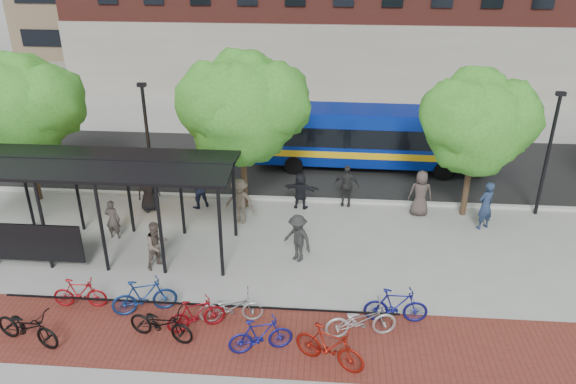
# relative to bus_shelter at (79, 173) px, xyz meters

# --- Properties ---
(ground) EXTENTS (160.00, 160.00, 0.00)m
(ground) POSITION_rel_bus_shelter_xyz_m (8.13, 0.48, -3.00)
(ground) COLOR #9E9E99
(ground) RESTS_ON ground
(asphalt_street) EXTENTS (160.00, 8.00, 0.01)m
(asphalt_street) POSITION_rel_bus_shelter_xyz_m (8.13, 8.48, -2.99)
(asphalt_street) COLOR black
(asphalt_street) RESTS_ON ground
(curb) EXTENTS (160.00, 0.25, 0.12)m
(curb) POSITION_rel_bus_shelter_xyz_m (8.13, 4.48, -2.94)
(curb) COLOR #B7B7B2
(curb) RESTS_ON ground
(brick_strip) EXTENTS (24.00, 3.00, 0.01)m
(brick_strip) POSITION_rel_bus_shelter_xyz_m (6.13, -4.52, -3.00)
(brick_strip) COLOR maroon
(brick_strip) RESTS_ON ground
(bike_rack_rail) EXTENTS (12.00, 0.05, 0.95)m
(bike_rack_rail) POSITION_rel_bus_shelter_xyz_m (4.83, -3.62, -3.00)
(bike_rack_rail) COLOR black
(bike_rack_rail) RESTS_ON ground
(bus_shelter) EXTENTS (10.60, 3.07, 3.60)m
(bus_shelter) POSITION_rel_bus_shelter_xyz_m (0.00, 0.00, 0.00)
(bus_shelter) COLOR black
(bus_shelter) RESTS_ON ground
(tree_a) EXTENTS (4.90, 4.00, 6.18)m
(tree_a) POSITION_rel_bus_shelter_xyz_m (-3.77, 3.83, 1.24)
(tree_a) COLOR #382619
(tree_a) RESTS_ON ground
(tree_b) EXTENTS (5.15, 4.20, 6.47)m
(tree_b) POSITION_rel_bus_shelter_xyz_m (5.23, 3.83, 1.46)
(tree_b) COLOR #382619
(tree_b) RESTS_ON ground
(tree_c) EXTENTS (4.66, 3.80, 5.92)m
(tree_c) POSITION_rel_bus_shelter_xyz_m (14.22, 3.83, 1.06)
(tree_c) COLOR #382619
(tree_c) RESTS_ON ground
(lamp_post_left) EXTENTS (0.35, 0.20, 5.12)m
(lamp_post_left) POSITION_rel_bus_shelter_xyz_m (1.13, 4.08, -0.25)
(lamp_post_left) COLOR black
(lamp_post_left) RESTS_ON ground
(lamp_post_right) EXTENTS (0.35, 0.20, 5.12)m
(lamp_post_right) POSITION_rel_bus_shelter_xyz_m (17.13, 4.08, -0.25)
(lamp_post_right) COLOR black
(lamp_post_right) RESTS_ON ground
(bus) EXTENTS (10.90, 2.75, 2.93)m
(bus) POSITION_rel_bus_shelter_xyz_m (10.42, 8.43, -1.32)
(bus) COLOR #082393
(bus) RESTS_ON ground
(bike_0) EXTENTS (2.24, 1.29, 1.11)m
(bike_0) POSITION_rel_bus_shelter_xyz_m (0.28, -5.15, -2.44)
(bike_0) COLOR black
(bike_0) RESTS_ON ground
(bike_1) EXTENTS (1.70, 0.56, 1.01)m
(bike_1) POSITION_rel_bus_shelter_xyz_m (1.07, -3.43, -2.50)
(bike_1) COLOR #9F0E15
(bike_1) RESTS_ON ground
(bike_3) EXTENTS (2.04, 1.19, 1.18)m
(bike_3) POSITION_rel_bus_shelter_xyz_m (3.15, -3.54, -2.41)
(bike_3) COLOR navy
(bike_3) RESTS_ON ground
(bike_4) EXTENTS (2.12, 1.16, 1.05)m
(bike_4) POSITION_rel_bus_shelter_xyz_m (3.99, -4.67, -2.47)
(bike_4) COLOR black
(bike_4) RESTS_ON ground
(bike_5) EXTENTS (1.78, 1.17, 1.04)m
(bike_5) POSITION_rel_bus_shelter_xyz_m (4.89, -4.18, -2.48)
(bike_5) COLOR maroon
(bike_5) RESTS_ON ground
(bike_6) EXTENTS (2.01, 0.98, 1.01)m
(bike_6) POSITION_rel_bus_shelter_xyz_m (5.85, -3.74, -2.49)
(bike_6) COLOR #9C9C9E
(bike_6) RESTS_ON ground
(bike_7) EXTENTS (1.89, 1.02, 1.09)m
(bike_7) POSITION_rel_bus_shelter_xyz_m (6.89, -4.98, -2.45)
(bike_7) COLOR navy
(bike_7) RESTS_ON ground
(bike_9) EXTENTS (2.09, 1.38, 1.23)m
(bike_9) POSITION_rel_bus_shelter_xyz_m (8.79, -5.35, -2.39)
(bike_9) COLOR maroon
(bike_9) RESTS_ON ground
(bike_10) EXTENTS (2.20, 1.16, 1.10)m
(bike_10) POSITION_rel_bus_shelter_xyz_m (9.67, -4.10, -2.45)
(bike_10) COLOR #B0B0B2
(bike_10) RESTS_ON ground
(bike_11) EXTENTS (1.91, 0.56, 1.14)m
(bike_11) POSITION_rel_bus_shelter_xyz_m (10.73, -3.37, -2.43)
(bike_11) COLOR navy
(bike_11) RESTS_ON ground
(pedestrian_0) EXTENTS (1.09, 1.03, 1.88)m
(pedestrian_0) POSITION_rel_bus_shelter_xyz_m (1.22, 3.16, -2.06)
(pedestrian_0) COLOR black
(pedestrian_0) RESTS_ON ground
(pedestrian_1) EXTENTS (0.59, 0.40, 1.57)m
(pedestrian_1) POSITION_rel_bus_shelter_xyz_m (0.59, 0.79, -2.22)
(pedestrian_1) COLOR #443B36
(pedestrian_1) RESTS_ON ground
(pedestrian_2) EXTENTS (1.13, 1.09, 1.84)m
(pedestrian_2) POSITION_rel_bus_shelter_xyz_m (3.18, 3.56, -2.08)
(pedestrian_2) COLOR #1E2847
(pedestrian_2) RESTS_ON ground
(pedestrian_3) EXTENTS (1.35, 0.97, 1.89)m
(pedestrian_3) POSITION_rel_bus_shelter_xyz_m (5.16, 2.36, -2.06)
(pedestrian_3) COLOR brown
(pedestrian_3) RESTS_ON ground
(pedestrian_4) EXTENTS (1.10, 0.55, 1.81)m
(pedestrian_4) POSITION_rel_bus_shelter_xyz_m (9.34, 4.25, -2.09)
(pedestrian_4) COLOR #292929
(pedestrian_4) RESTS_ON ground
(pedestrian_5) EXTENTS (1.54, 0.73, 1.60)m
(pedestrian_5) POSITION_rel_bus_shelter_xyz_m (7.46, 3.82, -2.20)
(pedestrian_5) COLOR black
(pedestrian_5) RESTS_ON ground
(pedestrian_6) EXTENTS (0.96, 0.64, 1.93)m
(pedestrian_6) POSITION_rel_bus_shelter_xyz_m (12.32, 3.61, -2.04)
(pedestrian_6) COLOR #423835
(pedestrian_6) RESTS_ON ground
(pedestrian_7) EXTENTS (0.86, 0.78, 1.98)m
(pedestrian_7) POSITION_rel_bus_shelter_xyz_m (14.67, 2.67, -2.01)
(pedestrian_7) COLOR #202F4C
(pedestrian_7) RESTS_ON ground
(pedestrian_8) EXTENTS (1.04, 1.06, 1.73)m
(pedestrian_8) POSITION_rel_bus_shelter_xyz_m (2.82, -1.02, -2.13)
(pedestrian_8) COLOR brown
(pedestrian_8) RESTS_ON ground
(pedestrian_9) EXTENTS (1.31, 1.22, 1.78)m
(pedestrian_9) POSITION_rel_bus_shelter_xyz_m (7.60, -0.21, -2.11)
(pedestrian_9) COLOR #252525
(pedestrian_9) RESTS_ON ground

